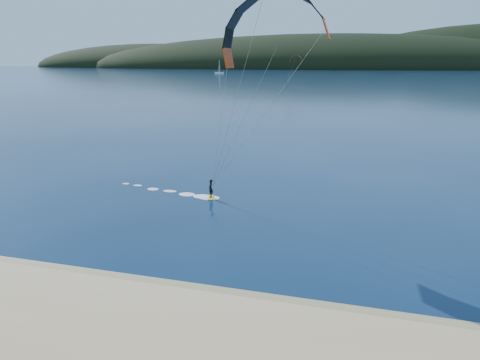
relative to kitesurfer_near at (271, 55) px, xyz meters
name	(u,v)px	position (x,y,z in m)	size (l,w,h in m)	color
ground	(83,339)	(-5.14, -16.77, -12.40)	(1800.00, 1800.00, 0.00)	#071C3A
wet_sand	(132,288)	(-5.14, -12.27, -12.35)	(220.00, 2.50, 0.10)	#8F7C53
headland	(349,68)	(-4.51, 728.51, -12.40)	(1200.00, 310.00, 140.00)	black
kitesurfer_near	(271,55)	(0.00, 0.00, 0.00)	(21.14, 6.83, 15.80)	yellow
kitesurfer_far	(296,62)	(-22.58, 182.22, -0.88)	(8.63, 7.48, 13.36)	yellow
sailboat	(219,73)	(-123.61, 376.48, -11.42)	(9.54, 5.89, 13.28)	white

